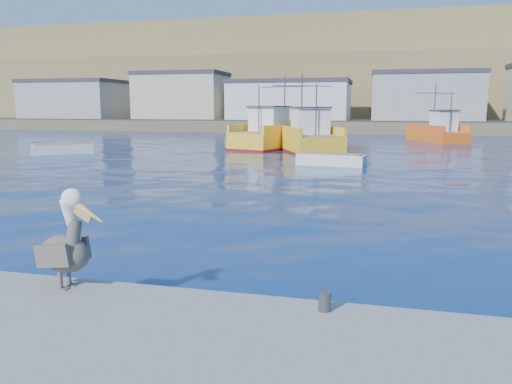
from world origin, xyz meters
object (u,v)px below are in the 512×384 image
(trawler_yellow_a, at_px, (277,136))
(boat_orange, at_px, (438,132))
(pelican, at_px, (66,246))
(skiff_left, at_px, (63,150))
(trawler_yellow_b, at_px, (305,139))
(skiff_mid, at_px, (331,161))

(trawler_yellow_a, xyz_separation_m, boat_orange, (15.05, 11.49, -0.01))
(trawler_yellow_a, bearing_deg, pelican, -84.11)
(skiff_left, bearing_deg, trawler_yellow_b, 22.62)
(boat_orange, height_order, skiff_mid, boat_orange)
(trawler_yellow_a, height_order, skiff_left, trawler_yellow_a)
(trawler_yellow_a, distance_m, trawler_yellow_b, 4.18)
(trawler_yellow_a, xyz_separation_m, skiff_mid, (6.13, -13.00, -0.74))
(boat_orange, distance_m, skiff_left, 37.09)
(trawler_yellow_b, xyz_separation_m, skiff_left, (-17.93, -7.47, -0.70))
(skiff_left, distance_m, skiff_mid, 21.21)
(trawler_yellow_b, bearing_deg, pelican, -88.65)
(trawler_yellow_a, relative_size, pelican, 6.67)
(trawler_yellow_a, bearing_deg, trawler_yellow_b, -43.64)
(trawler_yellow_b, bearing_deg, skiff_mid, -72.91)
(trawler_yellow_a, distance_m, pelican, 37.30)
(trawler_yellow_a, bearing_deg, boat_orange, 37.36)
(trawler_yellow_b, bearing_deg, skiff_left, -157.38)
(boat_orange, height_order, pelican, boat_orange)
(trawler_yellow_b, distance_m, skiff_mid, 10.61)
(boat_orange, bearing_deg, skiff_left, -143.90)
(pelican, bearing_deg, skiff_mid, 84.54)
(trawler_yellow_a, relative_size, trawler_yellow_b, 1.05)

